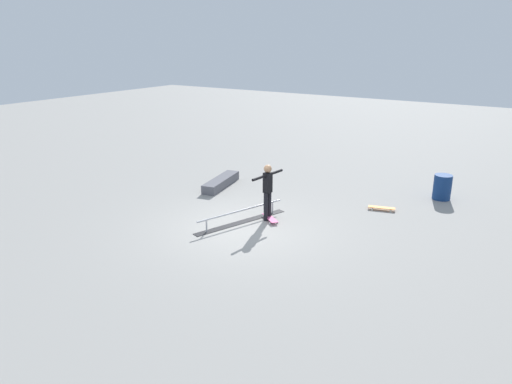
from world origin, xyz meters
The scene contains 7 objects.
ground_plane centered at (0.00, 0.00, 0.00)m, with size 60.00×60.00×0.00m, color gray.
grind_rail centered at (-0.28, -0.26, 0.17)m, with size 2.98×1.23×0.39m.
skate_ledge centered at (-2.70, -2.79, 0.15)m, with size 2.14×0.47×0.31m, color #595960.
skater_main centered at (-0.86, 0.25, 0.95)m, with size 1.32×0.23×1.64m.
skateboard_main centered at (-0.85, 0.35, 0.07)m, with size 0.64×0.76×0.09m.
loose_skateboard_orange centered at (-3.43, 2.77, 0.07)m, with size 0.41×0.82×0.09m.
trash_bin centered at (-5.49, 4.07, 0.41)m, with size 0.57×0.57×0.81m, color navy.
Camera 1 is at (9.98, 6.82, 5.01)m, focal length 32.99 mm.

